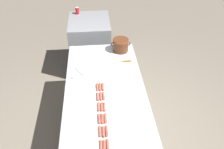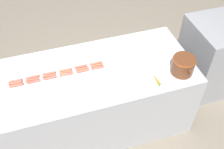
% 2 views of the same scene
% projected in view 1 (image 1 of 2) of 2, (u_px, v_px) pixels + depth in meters
% --- Properties ---
extents(ground_plane, '(20.00, 20.00, 0.00)m').
position_uv_depth(ground_plane, '(106.00, 136.00, 3.40)').
color(ground_plane, '#756B5B').
extents(griddle_counter, '(0.98, 2.11, 0.92)m').
position_uv_depth(griddle_counter, '(106.00, 115.00, 3.11)').
color(griddle_counter, '#9EA0A5').
rests_on(griddle_counter, ground_plane).
extents(back_cabinet, '(0.72, 0.83, 1.02)m').
position_uv_depth(back_cabinet, '(91.00, 45.00, 4.41)').
color(back_cabinet, gray).
rests_on(back_cabinet, ground_plane).
extents(hot_dog_0, '(0.03, 0.14, 0.03)m').
position_uv_depth(hot_dog_0, '(101.00, 146.00, 2.19)').
color(hot_dog_0, '#BD5641').
rests_on(hot_dog_0, griddle_counter).
extents(hot_dog_1, '(0.03, 0.14, 0.03)m').
position_uv_depth(hot_dog_1, '(100.00, 131.00, 2.32)').
color(hot_dog_1, '#B35441').
rests_on(hot_dog_1, griddle_counter).
extents(hot_dog_2, '(0.03, 0.14, 0.03)m').
position_uv_depth(hot_dog_2, '(99.00, 118.00, 2.45)').
color(hot_dog_2, '#B75643').
rests_on(hot_dog_2, griddle_counter).
extents(hot_dog_3, '(0.03, 0.14, 0.03)m').
position_uv_depth(hot_dog_3, '(99.00, 107.00, 2.59)').
color(hot_dog_3, '#B75C43').
rests_on(hot_dog_3, griddle_counter).
extents(hot_dog_4, '(0.03, 0.14, 0.03)m').
position_uv_depth(hot_dog_4, '(98.00, 97.00, 2.71)').
color(hot_dog_4, '#BF5443').
rests_on(hot_dog_4, griddle_counter).
extents(hot_dog_5, '(0.03, 0.14, 0.03)m').
position_uv_depth(hot_dog_5, '(97.00, 87.00, 2.84)').
color(hot_dog_5, '#BF5640').
rests_on(hot_dog_5, griddle_counter).
extents(hot_dog_6, '(0.03, 0.14, 0.03)m').
position_uv_depth(hot_dog_6, '(104.00, 146.00, 2.19)').
color(hot_dog_6, '#BA5345').
rests_on(hot_dog_6, griddle_counter).
extents(hot_dog_7, '(0.03, 0.14, 0.03)m').
position_uv_depth(hot_dog_7, '(103.00, 132.00, 2.32)').
color(hot_dog_7, '#BA5040').
rests_on(hot_dog_7, griddle_counter).
extents(hot_dog_8, '(0.03, 0.14, 0.03)m').
position_uv_depth(hot_dog_8, '(102.00, 119.00, 2.45)').
color(hot_dog_8, '#BD503E').
rests_on(hot_dog_8, griddle_counter).
extents(hot_dog_9, '(0.03, 0.14, 0.03)m').
position_uv_depth(hot_dog_9, '(102.00, 107.00, 2.58)').
color(hot_dog_9, '#B8563F').
rests_on(hot_dog_9, griddle_counter).
extents(hot_dog_10, '(0.03, 0.14, 0.03)m').
position_uv_depth(hot_dog_10, '(101.00, 96.00, 2.72)').
color(hot_dog_10, '#BF5545').
rests_on(hot_dog_10, griddle_counter).
extents(hot_dog_11, '(0.03, 0.14, 0.03)m').
position_uv_depth(hot_dog_11, '(100.00, 87.00, 2.84)').
color(hot_dog_11, '#B1593E').
rests_on(hot_dog_11, griddle_counter).
extents(hot_dog_12, '(0.03, 0.14, 0.03)m').
position_uv_depth(hot_dog_12, '(108.00, 145.00, 2.19)').
color(hot_dog_12, '#B5533F').
rests_on(hot_dog_12, griddle_counter).
extents(hot_dog_13, '(0.03, 0.14, 0.03)m').
position_uv_depth(hot_dog_13, '(107.00, 131.00, 2.32)').
color(hot_dog_13, '#B25043').
rests_on(hot_dog_13, griddle_counter).
extents(hot_dog_14, '(0.03, 0.14, 0.03)m').
position_uv_depth(hot_dog_14, '(105.00, 118.00, 2.45)').
color(hot_dog_14, '#B75344').
rests_on(hot_dog_14, griddle_counter).
extents(hot_dog_15, '(0.03, 0.14, 0.03)m').
position_uv_depth(hot_dog_15, '(104.00, 107.00, 2.58)').
color(hot_dog_15, '#BC5846').
rests_on(hot_dog_15, griddle_counter).
extents(hot_dog_16, '(0.03, 0.14, 0.03)m').
position_uv_depth(hot_dog_16, '(104.00, 96.00, 2.72)').
color(hot_dog_16, '#BE563F').
rests_on(hot_dog_16, griddle_counter).
extents(hot_dog_17, '(0.03, 0.14, 0.03)m').
position_uv_depth(hot_dog_17, '(103.00, 87.00, 2.85)').
color(hot_dog_17, '#B85142').
rests_on(hot_dog_17, griddle_counter).
extents(bean_pot, '(0.30, 0.24, 0.19)m').
position_uv_depth(bean_pot, '(121.00, 44.00, 3.45)').
color(bean_pot, '#562D19').
rests_on(bean_pot, griddle_counter).
extents(serving_spoon, '(0.18, 0.25, 0.02)m').
position_uv_depth(serving_spoon, '(76.00, 75.00, 3.03)').
color(serving_spoon, '#B7B7BC').
rests_on(serving_spoon, griddle_counter).
extents(carrot, '(0.18, 0.04, 0.03)m').
position_uv_depth(carrot, '(125.00, 61.00, 3.27)').
color(carrot, orange).
rests_on(carrot, griddle_counter).
extents(soda_can, '(0.07, 0.07, 0.12)m').
position_uv_depth(soda_can, '(77.00, 11.00, 4.28)').
color(soda_can, red).
rests_on(soda_can, back_cabinet).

